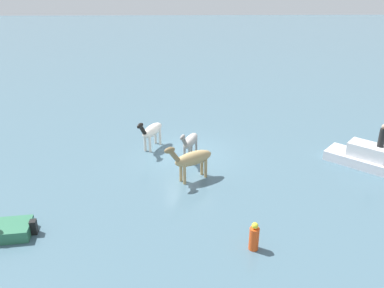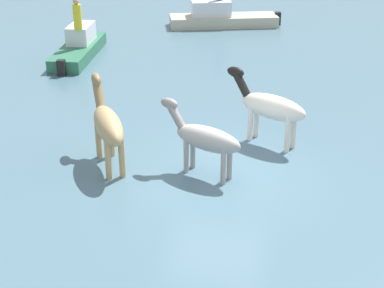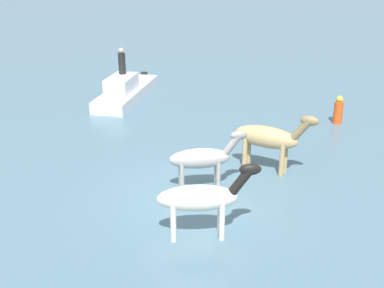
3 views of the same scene
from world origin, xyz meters
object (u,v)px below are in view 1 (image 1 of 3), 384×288
buoy_channel_marker (254,237)px  boat_motor_center (377,163)px  person_watcher_seated (382,136)px  horse_mid_herd (192,159)px  horse_dark_mare (151,131)px  horse_rear_stallion (190,141)px

buoy_channel_marker → boat_motor_center: bearing=-50.0°
boat_motor_center → person_watcher_seated: size_ratio=4.14×
horse_mid_herd → person_watcher_seated: (1.01, -9.50, 0.64)m
horse_dark_mare → person_watcher_seated: size_ratio=2.00×
horse_rear_stallion → horse_mid_herd: horse_mid_herd is taller
horse_mid_herd → boat_motor_center: 9.53m
horse_rear_stallion → horse_mid_herd: (-2.41, -0.05, 0.15)m
horse_rear_stallion → boat_motor_center: bearing=102.5°
horse_rear_stallion → boat_motor_center: 9.64m
horse_mid_herd → person_watcher_seated: 9.57m
boat_motor_center → person_watcher_seated: 1.44m
horse_rear_stallion → horse_mid_herd: 2.42m
horse_dark_mare → boat_motor_center: horse_dark_mare is taller
horse_rear_stallion → boat_motor_center: size_ratio=0.45×
horse_mid_herd → buoy_channel_marker: 5.67m
boat_motor_center → person_watcher_seated: bearing=-71.9°
horse_dark_mare → horse_mid_herd: (-3.71, -2.18, 0.06)m
horse_dark_mare → boat_motor_center: (-2.81, -11.63, -0.73)m
horse_rear_stallion → person_watcher_seated: bearing=103.2°
buoy_channel_marker → horse_mid_herd: bearing=22.2°
horse_rear_stallion → horse_dark_mare: horse_dark_mare is taller
horse_rear_stallion → buoy_channel_marker: horse_rear_stallion is taller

